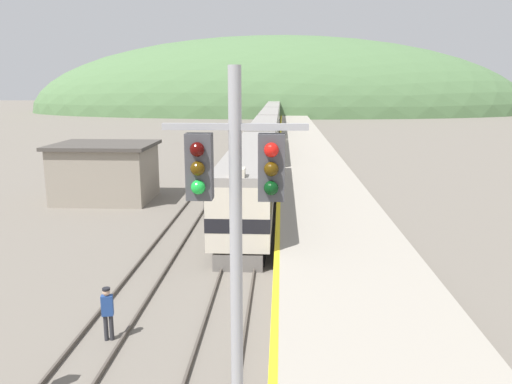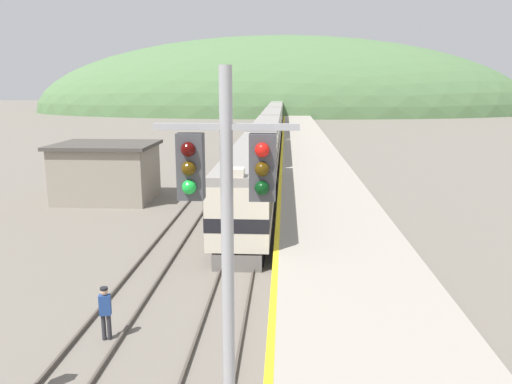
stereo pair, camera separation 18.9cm
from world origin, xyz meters
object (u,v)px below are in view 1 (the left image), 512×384
object	(u,v)px
express_train_lead_car	(252,178)
carriage_third	(270,123)
carriage_second	(264,139)
carriage_fifth	(274,109)
signal_mast_main	(236,251)
track_worker	(108,310)
carriage_fourth	(273,114)

from	to	relation	value
express_train_lead_car	carriage_third	distance (m)	45.92
express_train_lead_car	carriage_third	xyz separation A→B (m)	(0.00, 45.92, -0.01)
carriage_second	carriage_fifth	xyz separation A→B (m)	(0.00, 69.37, 0.00)
signal_mast_main	track_worker	world-z (taller)	signal_mast_main
carriage_third	track_worker	size ratio (longest dim) A/B	12.48
carriage_fifth	track_worker	distance (m)	108.63
carriage_third	carriage_fifth	size ratio (longest dim) A/B	1.00
express_train_lead_car	track_worker	bearing A→B (deg)	-102.36
express_train_lead_car	signal_mast_main	bearing A→B (deg)	-87.14
express_train_lead_car	track_worker	distance (m)	16.84
carriage_second	carriage_fourth	bearing A→B (deg)	90.00
carriage_fourth	track_worker	bearing A→B (deg)	-92.41
carriage_fifth	signal_mast_main	world-z (taller)	signal_mast_main
express_train_lead_car	carriage_second	bearing A→B (deg)	90.00
carriage_fifth	signal_mast_main	size ratio (longest dim) A/B	2.68
carriage_third	carriage_fourth	xyz separation A→B (m)	(0.00, 23.12, 0.00)
express_train_lead_car	carriage_fifth	distance (m)	92.16
carriage_fourth	track_worker	size ratio (longest dim) A/B	12.48
carriage_second	carriage_fourth	size ratio (longest dim) A/B	1.00
carriage_fourth	track_worker	distance (m)	85.52
signal_mast_main	carriage_fifth	bearing A→B (deg)	90.58
carriage_fourth	signal_mast_main	xyz separation A→B (m)	(1.17, -92.38, 3.19)
signal_mast_main	track_worker	size ratio (longest dim) A/B	4.66
express_train_lead_car	carriage_third	world-z (taller)	express_train_lead_car
carriage_fourth	carriage_fifth	size ratio (longest dim) A/B	1.00
carriage_fourth	carriage_second	bearing A→B (deg)	-90.00
signal_mast_main	track_worker	distance (m)	9.51
carriage_fourth	carriage_fifth	world-z (taller)	same
express_train_lead_car	carriage_second	distance (m)	22.80
express_train_lead_car	carriage_fifth	xyz separation A→B (m)	(0.00, 92.16, -0.01)
express_train_lead_car	carriage_fourth	xyz separation A→B (m)	(0.00, 69.04, -0.01)
carriage_fifth	signal_mast_main	distance (m)	115.55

